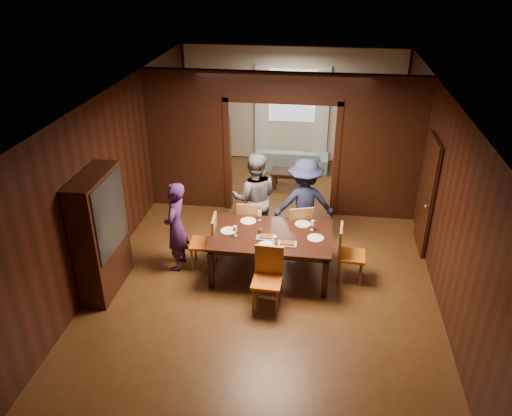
# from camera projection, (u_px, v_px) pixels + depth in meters

# --- Properties ---
(floor) EXTENTS (9.00, 9.00, 0.00)m
(floor) POSITION_uv_depth(u_px,v_px,m) (272.00, 249.00, 9.21)
(floor) COLOR #4F2E16
(floor) RESTS_ON ground
(ceiling) EXTENTS (5.50, 9.00, 0.02)m
(ceiling) POSITION_uv_depth(u_px,v_px,m) (275.00, 94.00, 7.87)
(ceiling) COLOR silver
(ceiling) RESTS_ON room_walls
(room_walls) EXTENTS (5.52, 9.01, 2.90)m
(room_walls) POSITION_uv_depth(u_px,v_px,m) (283.00, 138.00, 10.17)
(room_walls) COLOR black
(room_walls) RESTS_ON floor
(person_purple) EXTENTS (0.40, 0.59, 1.58)m
(person_purple) POSITION_uv_depth(u_px,v_px,m) (176.00, 227.00, 8.37)
(person_purple) COLOR #3C1F5B
(person_purple) RESTS_ON floor
(person_grey) EXTENTS (0.92, 0.75, 1.76)m
(person_grey) POSITION_uv_depth(u_px,v_px,m) (255.00, 198.00, 9.11)
(person_grey) COLOR #595A60
(person_grey) RESTS_ON floor
(person_navy) EXTENTS (1.21, 0.84, 1.71)m
(person_navy) POSITION_uv_depth(u_px,v_px,m) (304.00, 204.00, 8.97)
(person_navy) COLOR #1A2042
(person_navy) RESTS_ON floor
(sofa) EXTENTS (1.84, 0.72, 0.54)m
(sofa) POSITION_uv_depth(u_px,v_px,m) (291.00, 159.00, 12.47)
(sofa) COLOR #88A9B2
(sofa) RESTS_ON floor
(serving_bowl) EXTENTS (0.31, 0.31, 0.08)m
(serving_bowl) POSITION_uv_depth(u_px,v_px,m) (275.00, 231.00, 8.23)
(serving_bowl) COLOR black
(serving_bowl) RESTS_ON dining_table
(dining_table) EXTENTS (1.98, 1.23, 0.76)m
(dining_table) POSITION_uv_depth(u_px,v_px,m) (271.00, 254.00, 8.38)
(dining_table) COLOR black
(dining_table) RESTS_ON floor
(coffee_table) EXTENTS (0.80, 0.50, 0.40)m
(coffee_table) POSITION_uv_depth(u_px,v_px,m) (289.00, 179.00, 11.54)
(coffee_table) COLOR black
(coffee_table) RESTS_ON floor
(chair_left) EXTENTS (0.48, 0.48, 0.97)m
(chair_left) POSITION_uv_depth(u_px,v_px,m) (203.00, 242.00, 8.52)
(chair_left) COLOR #C45112
(chair_left) RESTS_ON floor
(chair_right) EXTENTS (0.47, 0.47, 0.97)m
(chair_right) POSITION_uv_depth(u_px,v_px,m) (352.00, 254.00, 8.18)
(chair_right) COLOR orange
(chair_right) RESTS_ON floor
(chair_far_l) EXTENTS (0.44, 0.44, 0.97)m
(chair_far_l) POSITION_uv_depth(u_px,v_px,m) (251.00, 223.00, 9.09)
(chair_far_l) COLOR orange
(chair_far_l) RESTS_ON floor
(chair_far_r) EXTENTS (0.55, 0.55, 0.97)m
(chair_far_r) POSITION_uv_depth(u_px,v_px,m) (298.00, 227.00, 8.96)
(chair_far_r) COLOR orange
(chair_far_r) RESTS_ON floor
(chair_near) EXTENTS (0.46, 0.46, 0.97)m
(chair_near) POSITION_uv_depth(u_px,v_px,m) (267.00, 280.00, 7.53)
(chair_near) COLOR orange
(chair_near) RESTS_ON floor
(hutch) EXTENTS (0.40, 1.20, 2.00)m
(hutch) POSITION_uv_depth(u_px,v_px,m) (101.00, 234.00, 7.74)
(hutch) COLOR black
(hutch) RESTS_ON floor
(door_right) EXTENTS (0.06, 0.90, 2.10)m
(door_right) POSITION_uv_depth(u_px,v_px,m) (427.00, 195.00, 8.84)
(door_right) COLOR black
(door_right) RESTS_ON floor
(window_far) EXTENTS (1.20, 0.03, 1.30)m
(window_far) POSITION_uv_depth(u_px,v_px,m) (292.00, 96.00, 12.33)
(window_far) COLOR silver
(window_far) RESTS_ON back_wall
(curtain_left) EXTENTS (0.35, 0.06, 2.40)m
(curtain_left) POSITION_uv_depth(u_px,v_px,m) (262.00, 113.00, 12.59)
(curtain_left) COLOR white
(curtain_left) RESTS_ON back_wall
(curtain_right) EXTENTS (0.35, 0.06, 2.40)m
(curtain_right) POSITION_uv_depth(u_px,v_px,m) (322.00, 115.00, 12.41)
(curtain_right) COLOR white
(curtain_right) RESTS_ON back_wall
(plate_left) EXTENTS (0.27, 0.27, 0.01)m
(plate_left) POSITION_uv_depth(u_px,v_px,m) (229.00, 231.00, 8.29)
(plate_left) COLOR silver
(plate_left) RESTS_ON dining_table
(plate_far_l) EXTENTS (0.27, 0.27, 0.01)m
(plate_far_l) POSITION_uv_depth(u_px,v_px,m) (248.00, 221.00, 8.59)
(plate_far_l) COLOR white
(plate_far_l) RESTS_ON dining_table
(plate_far_r) EXTENTS (0.27, 0.27, 0.01)m
(plate_far_r) POSITION_uv_depth(u_px,v_px,m) (303.00, 224.00, 8.50)
(plate_far_r) COLOR silver
(plate_far_r) RESTS_ON dining_table
(plate_right) EXTENTS (0.27, 0.27, 0.01)m
(plate_right) POSITION_uv_depth(u_px,v_px,m) (316.00, 238.00, 8.09)
(plate_right) COLOR white
(plate_right) RESTS_ON dining_table
(plate_near) EXTENTS (0.27, 0.27, 0.01)m
(plate_near) POSITION_uv_depth(u_px,v_px,m) (266.00, 245.00, 7.89)
(plate_near) COLOR white
(plate_near) RESTS_ON dining_table
(platter_a) EXTENTS (0.30, 0.20, 0.04)m
(platter_a) POSITION_uv_depth(u_px,v_px,m) (266.00, 237.00, 8.10)
(platter_a) COLOR gray
(platter_a) RESTS_ON dining_table
(platter_b) EXTENTS (0.30, 0.20, 0.04)m
(platter_b) POSITION_uv_depth(u_px,v_px,m) (287.00, 243.00, 7.92)
(platter_b) COLOR gray
(platter_b) RESTS_ON dining_table
(wineglass_left) EXTENTS (0.08, 0.08, 0.18)m
(wineglass_left) POSITION_uv_depth(u_px,v_px,m) (235.00, 231.00, 8.12)
(wineglass_left) COLOR silver
(wineglass_left) RESTS_ON dining_table
(wineglass_far) EXTENTS (0.08, 0.08, 0.18)m
(wineglass_far) POSITION_uv_depth(u_px,v_px,m) (260.00, 215.00, 8.59)
(wineglass_far) COLOR white
(wineglass_far) RESTS_ON dining_table
(wineglass_right) EXTENTS (0.08, 0.08, 0.18)m
(wineglass_right) POSITION_uv_depth(u_px,v_px,m) (313.00, 225.00, 8.29)
(wineglass_right) COLOR white
(wineglass_right) RESTS_ON dining_table
(tumbler) EXTENTS (0.07, 0.07, 0.14)m
(tumbler) POSITION_uv_depth(u_px,v_px,m) (275.00, 240.00, 7.90)
(tumbler) COLOR white
(tumbler) RESTS_ON dining_table
(condiment_jar) EXTENTS (0.08, 0.08, 0.11)m
(condiment_jar) POSITION_uv_depth(u_px,v_px,m) (260.00, 231.00, 8.18)
(condiment_jar) COLOR #522913
(condiment_jar) RESTS_ON dining_table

